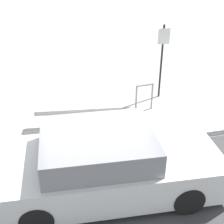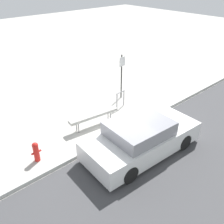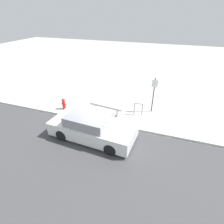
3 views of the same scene
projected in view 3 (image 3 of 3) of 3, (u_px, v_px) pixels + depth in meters
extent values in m
plane|color=#ADAAA3|center=(104.00, 123.00, 10.43)|extent=(60.00, 60.00, 0.00)
cube|color=#424244|center=(50.00, 200.00, 6.23)|extent=(60.00, 10.00, 0.01)
cube|color=#B7B7B2|center=(104.00, 122.00, 10.39)|extent=(60.00, 0.20, 0.13)
cylinder|color=#515156|center=(95.00, 108.00, 11.60)|extent=(0.04, 0.04, 0.46)
cylinder|color=#515156|center=(117.00, 113.00, 10.99)|extent=(0.04, 0.04, 0.46)
cylinder|color=#515156|center=(96.00, 107.00, 11.74)|extent=(0.04, 0.04, 0.46)
cylinder|color=#515156|center=(118.00, 112.00, 11.13)|extent=(0.04, 0.04, 0.46)
cube|color=#999993|center=(106.00, 106.00, 11.22)|extent=(2.29, 0.60, 0.12)
cylinder|color=gray|center=(134.00, 109.00, 11.13)|extent=(0.05, 0.05, 0.80)
cylinder|color=gray|center=(142.00, 110.00, 11.03)|extent=(0.05, 0.05, 0.80)
cylinder|color=gray|center=(139.00, 104.00, 10.88)|extent=(0.55, 0.10, 0.05)
cylinder|color=black|center=(153.00, 96.00, 11.09)|extent=(0.06, 0.06, 2.30)
cube|color=white|center=(155.00, 84.00, 10.64)|extent=(0.36, 0.02, 0.46)
cylinder|color=red|center=(64.00, 105.00, 11.80)|extent=(0.20, 0.20, 0.60)
sphere|color=red|center=(63.00, 100.00, 11.62)|extent=(0.22, 0.22, 0.22)
cylinder|color=red|center=(62.00, 104.00, 11.81)|extent=(0.08, 0.07, 0.07)
cylinder|color=red|center=(66.00, 104.00, 11.73)|extent=(0.08, 0.07, 0.07)
cylinder|color=black|center=(123.00, 129.00, 9.43)|extent=(0.61, 0.22, 0.60)
cylinder|color=black|center=(110.00, 149.00, 8.04)|extent=(0.61, 0.22, 0.60)
cylinder|color=black|center=(80.00, 118.00, 10.35)|extent=(0.61, 0.22, 0.60)
cylinder|color=black|center=(62.00, 135.00, 8.96)|extent=(0.61, 0.22, 0.60)
cube|color=white|center=(93.00, 129.00, 9.09)|extent=(4.51, 2.17, 0.72)
cube|color=gray|center=(89.00, 119.00, 8.85)|extent=(2.22, 1.84, 0.50)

